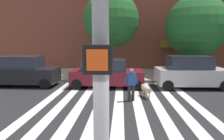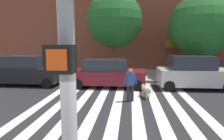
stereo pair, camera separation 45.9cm
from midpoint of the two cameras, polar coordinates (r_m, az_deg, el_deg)
The scene contains 10 objects.
ground_plane at distance 8.60m, azimuth 2.25°, elevation -11.47°, with size 160.00×160.00×0.00m, color #232326.
sidewalk_far at distance 17.00m, azimuth 3.88°, elevation -1.28°, with size 80.00×6.00×0.15m, color #A5A89F.
crosswalk_stripes at distance 8.59m, azimuth 2.89°, elevation -11.46°, with size 7.65×10.75×0.01m.
parked_car_near_curb at distance 14.15m, azimuth -23.57°, elevation -0.24°, with size 4.59×1.92×2.00m.
parked_car_behind_first at distance 12.46m, azimuth -0.18°, elevation -0.99°, with size 4.62×2.04×1.80m.
parked_car_third_in_line at distance 13.07m, azimuth 24.01°, elevation -0.82°, with size 4.38×2.09×2.06m.
street_tree_nearest at distance 15.97m, azimuth 1.55°, elevation 14.71°, with size 4.51×4.51×6.80m.
street_tree_middle at distance 16.57m, azimuth 25.71°, elevation 11.75°, with size 4.79×4.79×6.38m.
pedestrian_dog_walker at distance 9.40m, azimuth 6.92°, elevation -3.91°, with size 0.70×0.34×1.64m.
dog_on_leash at distance 10.23m, azimuth 11.33°, elevation -5.79°, with size 0.48×1.12×0.65m.
Camera 2 is at (0.66, -2.39, 2.91)m, focal length 30.53 mm.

